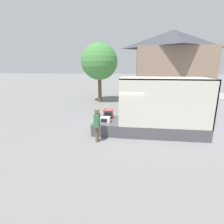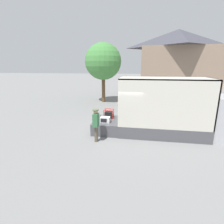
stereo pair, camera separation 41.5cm
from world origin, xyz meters
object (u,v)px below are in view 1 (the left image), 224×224
(box_truck, at_px, (193,118))
(portable_generator, at_px, (109,115))
(worker_person, at_px, (97,122))
(microwave, at_px, (105,120))
(street_tree, at_px, (99,62))

(box_truck, bearing_deg, portable_generator, 174.72)
(portable_generator, relative_size, worker_person, 0.33)
(box_truck, relative_size, portable_generator, 11.93)
(portable_generator, bearing_deg, microwave, -93.47)
(worker_person, bearing_deg, box_truck, 17.99)
(portable_generator, relative_size, street_tree, 0.09)
(portable_generator, bearing_deg, box_truck, -5.28)
(microwave, bearing_deg, portable_generator, 86.53)
(microwave, relative_size, street_tree, 0.09)
(worker_person, bearing_deg, portable_generator, 82.40)
(box_truck, distance_m, worker_person, 5.34)
(street_tree, bearing_deg, worker_person, -79.89)
(street_tree, bearing_deg, portable_generator, -75.46)
(box_truck, bearing_deg, worker_person, -162.01)
(microwave, distance_m, street_tree, 9.75)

